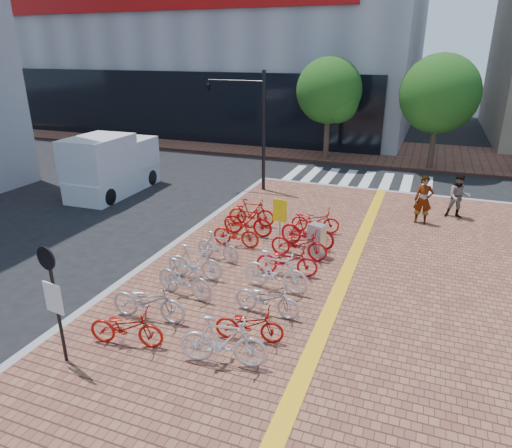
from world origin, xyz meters
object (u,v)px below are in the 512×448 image
at_px(bike_15, 315,220).
at_px(notice_sign, 53,291).
at_px(bike_0, 126,327).
at_px(bike_1, 148,301).
at_px(bike_10, 267,298).
at_px(traffic_light_pole, 238,108).
at_px(bike_4, 218,246).
at_px(pedestrian_b, 458,196).
at_px(bike_5, 236,233).
at_px(bike_3, 195,262).
at_px(bike_2, 184,278).
at_px(bike_12, 287,260).
at_px(bike_6, 248,221).
at_px(bike_8, 223,341).
at_px(box_truck, 111,166).
at_px(bike_11, 276,271).
at_px(bike_7, 252,212).
at_px(bike_9, 249,324).
at_px(bike_14, 307,231).
at_px(pedestrian_a, 423,200).
at_px(yellow_sign, 280,215).
at_px(bike_13, 299,244).
at_px(utility_box, 317,240).

distance_m(bike_15, notice_sign, 9.80).
height_order(bike_0, bike_1, bike_1).
distance_m(bike_10, traffic_light_pole, 11.97).
bearing_deg(bike_4, pedestrian_b, -36.47).
xyz_separation_m(bike_5, notice_sign, (-1.02, -6.95, 1.22)).
height_order(bike_0, bike_3, bike_3).
xyz_separation_m(bike_2, bike_12, (2.21, 2.19, -0.06)).
height_order(bike_0, bike_15, bike_15).
bearing_deg(bike_6, bike_1, 176.97).
height_order(bike_8, box_truck, box_truck).
height_order(bike_4, bike_11, bike_11).
height_order(bike_7, traffic_light_pole, traffic_light_pole).
height_order(bike_9, bike_14, bike_14).
relative_size(bike_12, pedestrian_a, 0.98).
distance_m(bike_6, bike_7, 0.97).
bearing_deg(bike_4, bike_8, -144.06).
xyz_separation_m(bike_5, yellow_sign, (1.44, 0.31, 0.72)).
height_order(bike_6, bike_13, bike_6).
bearing_deg(bike_8, bike_1, 58.77).
height_order(pedestrian_b, box_truck, box_truck).
bearing_deg(bike_8, pedestrian_b, -33.12).
bearing_deg(bike_15, bike_6, 108.32).
height_order(bike_3, bike_8, bike_8).
xyz_separation_m(bike_7, yellow_sign, (1.66, -1.69, 0.69)).
distance_m(bike_15, yellow_sign, 2.19).
relative_size(bike_11, pedestrian_a, 1.03).
relative_size(bike_11, utility_box, 1.77).
relative_size(bike_11, traffic_light_pole, 0.35).
height_order(bike_3, notice_sign, notice_sign).
distance_m(bike_3, bike_9, 3.47).
distance_m(bike_5, bike_9, 5.39).
relative_size(bike_8, bike_14, 1.00).
bearing_deg(bike_10, bike_6, 29.72).
bearing_deg(pedestrian_a, pedestrian_b, 38.35).
xyz_separation_m(bike_0, pedestrian_b, (7.17, 11.75, 0.42)).
bearing_deg(utility_box, bike_11, -100.87).
xyz_separation_m(pedestrian_b, box_truck, (-15.16, -1.70, 0.29)).
relative_size(bike_12, bike_13, 0.97).
bearing_deg(pedestrian_a, bike_7, -160.16).
bearing_deg(utility_box, bike_2, -125.00).
distance_m(bike_10, bike_12, 2.24).
bearing_deg(bike_10, bike_2, 91.35).
bearing_deg(bike_9, bike_2, 52.22).
relative_size(bike_14, pedestrian_b, 1.10).
bearing_deg(yellow_sign, utility_box, -2.49).
height_order(bike_8, utility_box, bike_8).
height_order(bike_5, bike_14, bike_14).
bearing_deg(bike_6, bike_13, -118.38).
relative_size(bike_1, bike_5, 1.20).
xyz_separation_m(bike_11, traffic_light_pole, (-4.92, 9.05, 3.19)).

